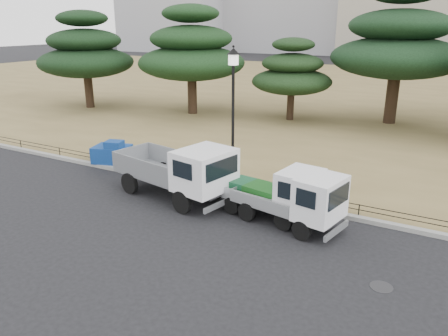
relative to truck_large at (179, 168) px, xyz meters
The scene contains 14 objects.
ground 2.39m from the truck_large, 38.51° to the right, with size 220.00×220.00×0.00m, color black.
lawn 29.39m from the truck_large, 86.87° to the left, with size 120.00×56.00×0.15m, color olive.
curb 2.38m from the truck_large, 39.61° to the left, with size 120.00×0.25×0.16m, color gray.
truck_large is the anchor object (origin of this frame).
truck_kei_front 4.02m from the truck_large, ahead, with size 3.80×2.01×1.92m.
truck_kei_rear 4.80m from the truck_large, ahead, with size 3.97×2.26×1.95m.
street_lamp 3.46m from the truck_large, 47.31° to the left, with size 0.50×0.50×5.54m.
pipe_fence 2.32m from the truck_large, 42.65° to the left, with size 38.00×0.04×0.40m.
tarp_pile 5.60m from the truck_large, 159.79° to the left, with size 1.97×1.67×1.12m.
manhole 8.56m from the truck_large, 16.99° to the right, with size 0.60×0.60×0.01m, color #2D2D30.
pine_west_far 20.81m from the truck_large, 144.64° to the left, with size 7.26×7.26×7.33m.
pine_west_near 16.51m from the truck_large, 121.09° to the left, with size 7.67×7.67×7.67m.
pine_center_left 15.43m from the truck_large, 94.56° to the left, with size 5.41×5.41×5.50m.
pine_center_right 18.68m from the truck_large, 74.09° to the left, with size 8.40×8.40×8.91m.
Camera 1 is at (7.67, -11.81, 6.59)m, focal length 35.00 mm.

